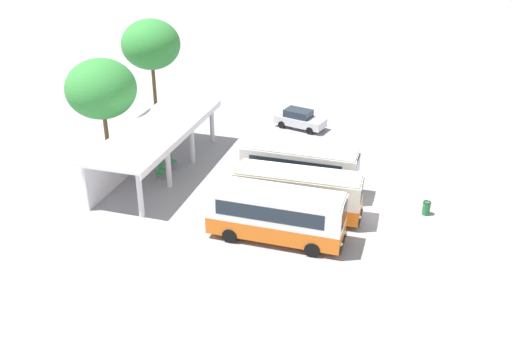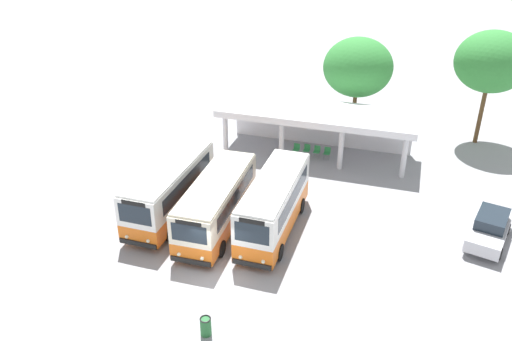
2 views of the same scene
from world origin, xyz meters
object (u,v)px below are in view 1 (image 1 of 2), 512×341
at_px(parked_car_flank, 300,119).
at_px(waiting_chair_second_from_end, 162,168).
at_px(waiting_chair_end_by_column, 159,173).
at_px(waiting_chair_middle_seat, 167,164).
at_px(city_bus_nearest_orange, 276,213).
at_px(city_bus_second_in_row, 298,192).
at_px(city_bus_middle_cream, 300,168).
at_px(litter_bin_apron, 426,208).
at_px(waiting_chair_fourth_seat, 172,160).

height_order(parked_car_flank, waiting_chair_second_from_end, parked_car_flank).
bearing_deg(waiting_chair_end_by_column, waiting_chair_middle_seat, 3.32).
height_order(city_bus_nearest_orange, parked_car_flank, city_bus_nearest_orange).
height_order(city_bus_second_in_row, waiting_chair_middle_seat, city_bus_second_in_row).
bearing_deg(waiting_chair_second_from_end, waiting_chair_middle_seat, -1.75).
relative_size(city_bus_second_in_row, waiting_chair_middle_seat, 9.33).
relative_size(city_bus_middle_cream, litter_bin_apron, 8.73).
relative_size(parked_car_flank, litter_bin_apron, 5.10).
xyz_separation_m(city_bus_second_in_row, waiting_chair_fourth_seat, (4.27, 10.55, -1.16)).
xyz_separation_m(city_bus_nearest_orange, waiting_chair_second_from_end, (5.90, 10.04, -1.25)).
xyz_separation_m(city_bus_nearest_orange, waiting_chair_end_by_column, (5.16, 9.93, -1.25)).
distance_m(waiting_chair_second_from_end, waiting_chair_fourth_seat, 1.48).
distance_m(parked_car_flank, waiting_chair_second_from_end, 13.84).
xyz_separation_m(waiting_chair_end_by_column, waiting_chair_fourth_seat, (2.22, 0.05, 0.00)).
bearing_deg(city_bus_nearest_orange, parked_car_flank, 8.57).
bearing_deg(parked_car_flank, city_bus_nearest_orange, -171.43).
relative_size(city_bus_middle_cream, parked_car_flank, 1.71).
distance_m(city_bus_nearest_orange, waiting_chair_end_by_column, 11.26).
relative_size(waiting_chair_end_by_column, waiting_chair_second_from_end, 1.00).
distance_m(waiting_chair_second_from_end, litter_bin_apron, 18.38).
xyz_separation_m(city_bus_second_in_row, parked_car_flank, (14.49, 3.22, -0.85)).
height_order(city_bus_middle_cream, waiting_chair_fourth_seat, city_bus_middle_cream).
relative_size(city_bus_second_in_row, waiting_chair_second_from_end, 9.33).
bearing_deg(parked_car_flank, waiting_chair_end_by_column, 149.68).
xyz_separation_m(waiting_chair_second_from_end, waiting_chair_fourth_seat, (1.48, -0.05, 0.00)).
bearing_deg(city_bus_second_in_row, waiting_chair_middle_seat, 71.55).
relative_size(parked_car_flank, waiting_chair_end_by_column, 5.33).
bearing_deg(city_bus_middle_cream, litter_bin_apron, -94.27).
xyz_separation_m(parked_car_flank, waiting_chair_end_by_column, (-12.44, 7.28, -0.31)).
bearing_deg(city_bus_second_in_row, waiting_chair_fourth_seat, 67.95).
distance_m(parked_car_flank, waiting_chair_end_by_column, 14.41).
bearing_deg(city_bus_middle_cream, parked_car_flank, 12.88).
distance_m(city_bus_second_in_row, city_bus_middle_cream, 3.18).
bearing_deg(city_bus_second_in_row, parked_car_flank, 12.53).
relative_size(waiting_chair_second_from_end, waiting_chair_middle_seat, 1.00).
bearing_deg(waiting_chair_second_from_end, city_bus_middle_cream, -88.14).
xyz_separation_m(city_bus_nearest_orange, litter_bin_apron, (5.60, -8.34, -1.32)).
distance_m(waiting_chair_end_by_column, waiting_chair_middle_seat, 1.48).
xyz_separation_m(parked_car_flank, waiting_chair_fourth_seat, (-10.22, 7.33, -0.31)).
xyz_separation_m(city_bus_nearest_orange, waiting_chair_fourth_seat, (7.39, 9.98, -1.25)).
distance_m(city_bus_middle_cream, waiting_chair_fourth_seat, 10.08).
bearing_deg(parked_car_flank, waiting_chair_second_from_end, 147.74).
relative_size(parked_car_flank, waiting_chair_fourth_seat, 5.33).
distance_m(waiting_chair_end_by_column, waiting_chair_second_from_end, 0.75).
bearing_deg(waiting_chair_fourth_seat, city_bus_nearest_orange, -126.50).
distance_m(city_bus_nearest_orange, parked_car_flank, 17.83).
relative_size(waiting_chair_fourth_seat, litter_bin_apron, 0.96).
xyz_separation_m(waiting_chair_end_by_column, litter_bin_apron, (0.44, -18.26, -0.07)).
xyz_separation_m(city_bus_nearest_orange, waiting_chair_middle_seat, (6.64, 10.01, -1.25)).
height_order(waiting_chair_fourth_seat, litter_bin_apron, litter_bin_apron).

